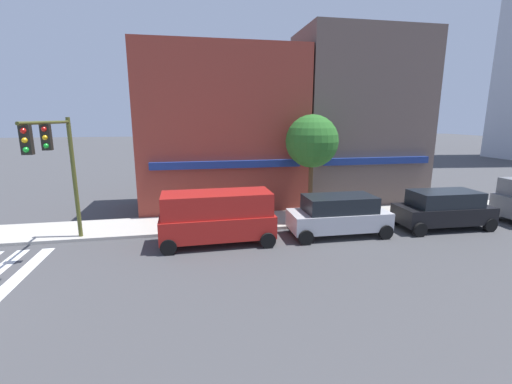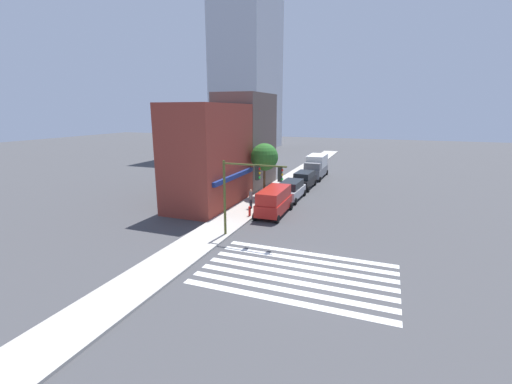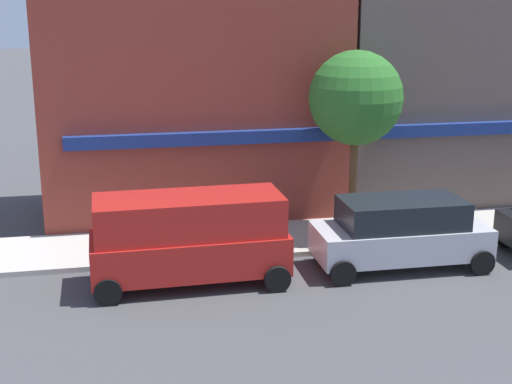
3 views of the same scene
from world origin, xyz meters
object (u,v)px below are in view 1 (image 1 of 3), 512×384
traffic_signal (57,157)px  street_tree (312,142)px  pedestrian_grey_coat (228,206)px  van_red (217,216)px  fire_hydrant (184,221)px  suv_black (443,209)px  suv_silver (339,214)px

traffic_signal → street_tree: (11.54, 2.86, 0.25)m
pedestrian_grey_coat → street_tree: size_ratio=0.32×
traffic_signal → van_red: 6.80m
traffic_signal → pedestrian_grey_coat: (6.94, 2.53, -2.98)m
fire_hydrant → street_tree: bearing=9.2°
pedestrian_grey_coat → suv_black: bearing=98.6°
van_red → pedestrian_grey_coat: bearing=72.4°
suv_silver → street_tree: (-0.45, 2.80, 3.26)m
street_tree → suv_black: bearing=-24.6°
traffic_signal → suv_silver: traffic_signal is taller
suv_silver → suv_black: same height
street_tree → pedestrian_grey_coat: bearing=-175.9°
suv_black → pedestrian_grey_coat: (-10.71, 2.47, 0.04)m
suv_black → fire_hydrant: size_ratio=5.64×
pedestrian_grey_coat → suv_silver: bearing=85.5°
suv_silver → suv_black: (5.67, 0.00, 0.00)m
suv_silver → traffic_signal: bearing=-179.2°
van_red → suv_black: bearing=-1.2°
pedestrian_grey_coat → fire_hydrant: pedestrian_grey_coat is taller
van_red → suv_silver: size_ratio=1.07×
suv_black → suv_silver: bearing=-178.4°
street_tree → suv_silver: bearing=-81.0°
traffic_signal → van_red: (6.21, 0.06, -2.76)m
suv_silver → suv_black: size_ratio=0.99×
van_red → suv_silver: 5.78m
pedestrian_grey_coat → fire_hydrant: bearing=-49.1°
fire_hydrant → street_tree: (6.81, 1.10, 3.68)m
traffic_signal → street_tree: street_tree is taller
pedestrian_grey_coat → street_tree: street_tree is taller
suv_silver → fire_hydrant: 7.46m
traffic_signal → fire_hydrant: size_ratio=6.60×
traffic_signal → van_red: size_ratio=1.10×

